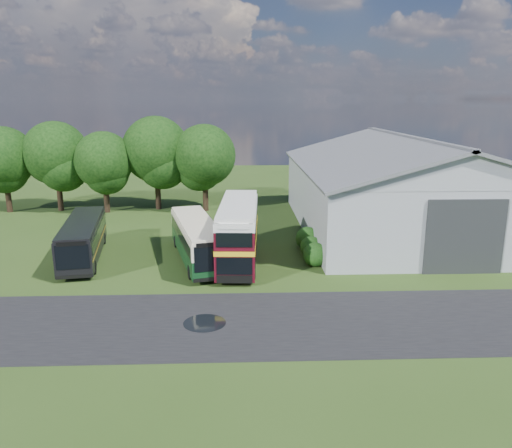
{
  "coord_description": "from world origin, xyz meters",
  "views": [
    {
      "loc": [
        0.23,
        -26.7,
        11.2
      ],
      "look_at": [
        1.57,
        8.0,
        2.49
      ],
      "focal_mm": 35.0,
      "sensor_mm": 36.0,
      "label": 1
    }
  ],
  "objects_px": {
    "bus_green_single": "(197,239)",
    "bus_dark_single": "(83,239)",
    "bus_maroon_double": "(238,233)",
    "storage_shed": "(406,182)"
  },
  "relations": [
    {
      "from": "bus_green_single",
      "to": "bus_dark_single",
      "type": "distance_m",
      "value": 8.24
    },
    {
      "from": "storage_shed",
      "to": "bus_maroon_double",
      "type": "relative_size",
      "value": 2.45
    },
    {
      "from": "bus_maroon_double",
      "to": "bus_dark_single",
      "type": "xyz_separation_m",
      "value": [
        -11.14,
        1.22,
        -0.65
      ]
    },
    {
      "from": "bus_maroon_double",
      "to": "bus_dark_single",
      "type": "relative_size",
      "value": 0.97
    },
    {
      "from": "storage_shed",
      "to": "bus_maroon_double",
      "type": "height_order",
      "value": "storage_shed"
    },
    {
      "from": "storage_shed",
      "to": "bus_green_single",
      "type": "height_order",
      "value": "storage_shed"
    },
    {
      "from": "storage_shed",
      "to": "bus_green_single",
      "type": "relative_size",
      "value": 2.3
    },
    {
      "from": "bus_green_single",
      "to": "storage_shed",
      "type": "bearing_deg",
      "value": 12.19
    },
    {
      "from": "bus_green_single",
      "to": "bus_maroon_double",
      "type": "relative_size",
      "value": 1.07
    },
    {
      "from": "storage_shed",
      "to": "bus_green_single",
      "type": "bearing_deg",
      "value": -154.09
    }
  ]
}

